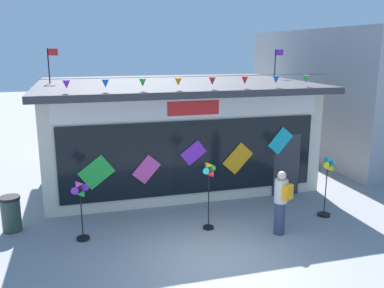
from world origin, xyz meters
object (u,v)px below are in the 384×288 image
at_px(wind_spinner_far_left, 81,200).
at_px(person_near_camera, 281,201).
at_px(trash_bin, 11,214).
at_px(wind_spinner_left, 209,182).
at_px(kite_shop_building, 171,129).
at_px(wind_spinner_center_left, 327,176).

relative_size(wind_spinner_far_left, person_near_camera, 0.93).
bearing_deg(trash_bin, wind_spinner_far_left, -30.65).
height_order(wind_spinner_left, person_near_camera, wind_spinner_left).
relative_size(kite_shop_building, wind_spinner_center_left, 5.12).
bearing_deg(wind_spinner_far_left, wind_spinner_left, -4.04).
bearing_deg(trash_bin, kite_shop_building, 34.95).
distance_m(person_near_camera, trash_bin, 6.97).
height_order(wind_spinner_far_left, person_near_camera, person_near_camera).
height_order(wind_spinner_far_left, wind_spinner_left, wind_spinner_left).
xyz_separation_m(wind_spinner_left, wind_spinner_center_left, (3.44, -0.05, -0.12)).
distance_m(wind_spinner_left, trash_bin, 5.21).
height_order(kite_shop_building, wind_spinner_left, kite_shop_building).
relative_size(wind_spinner_far_left, wind_spinner_center_left, 0.88).
distance_m(wind_spinner_far_left, person_near_camera, 4.98).
bearing_deg(kite_shop_building, wind_spinner_far_left, -125.70).
height_order(wind_spinner_left, trash_bin, wind_spinner_left).
distance_m(kite_shop_building, wind_spinner_center_left, 5.95).
bearing_deg(wind_spinner_left, trash_bin, 165.64).
height_order(person_near_camera, trash_bin, person_near_camera).
distance_m(kite_shop_building, wind_spinner_left, 4.84).
relative_size(wind_spinner_far_left, wind_spinner_left, 0.84).
relative_size(wind_spinner_left, person_near_camera, 1.10).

